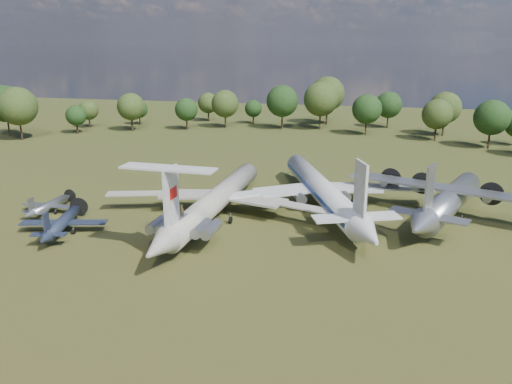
% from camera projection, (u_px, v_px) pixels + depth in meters
% --- Properties ---
extents(ground, '(300.00, 300.00, 0.00)m').
position_uv_depth(ground, '(200.00, 216.00, 77.60)').
color(ground, '#284416').
rests_on(ground, ground).
extents(il62_airliner, '(38.50, 49.08, 4.68)m').
position_uv_depth(il62_airliner, '(217.00, 203.00, 76.26)').
color(il62_airliner, '#BBBBB7').
rests_on(il62_airliner, ground).
extents(tu104_jet, '(53.22, 60.30, 5.01)m').
position_uv_depth(tu104_jet, '(321.00, 194.00, 80.55)').
color(tu104_jet, silver).
rests_on(tu104_jet, ground).
extents(an12_transport, '(43.11, 45.24, 4.73)m').
position_uv_depth(an12_transport, '(449.00, 204.00, 75.84)').
color(an12_transport, '#94979B').
rests_on(an12_transport, ground).
extents(small_prop_west, '(15.73, 18.92, 2.42)m').
position_uv_depth(small_prop_west, '(63.00, 225.00, 70.36)').
color(small_prop_west, black).
rests_on(small_prop_west, ground).
extents(small_prop_northwest, '(9.46, 12.84, 1.87)m').
position_uv_depth(small_prop_northwest, '(50.00, 207.00, 78.85)').
color(small_prop_northwest, '#ACAFB4').
rests_on(small_prop_northwest, ground).
extents(person_on_il62, '(0.68, 0.53, 1.64)m').
position_uv_depth(person_on_il62, '(182.00, 210.00, 63.24)').
color(person_on_il62, olive).
rests_on(person_on_il62, il62_airliner).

